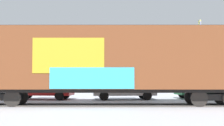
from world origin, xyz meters
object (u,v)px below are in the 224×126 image
freight_car (106,60)px  flagpole (200,48)px  parked_car_red (43,88)px  parked_car_silver (124,88)px  parked_car_green (204,87)px

freight_car → flagpole: bearing=49.7°
parked_car_red → parked_car_silver: (5.88, -0.62, -0.01)m
parked_car_silver → parked_car_green: (6.29, 0.68, 0.03)m
flagpole → parked_car_green: size_ratio=1.66×
parked_car_red → parked_car_green: (12.17, 0.06, 0.01)m
flagpole → parked_car_green: 7.22m
parked_car_silver → parked_car_green: bearing=6.2°
flagpole → parked_car_silver: flagpole is taller
flagpole → parked_car_green: flagpole is taller
freight_car → parked_car_silver: freight_car is taller
flagpole → parked_car_green: bearing=-108.6°
parked_car_green → flagpole: bearing=71.4°
freight_car → parked_car_red: (-4.32, 5.63, -1.68)m
freight_car → flagpole: size_ratio=2.31×
flagpole → parked_car_red: flagpole is taller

